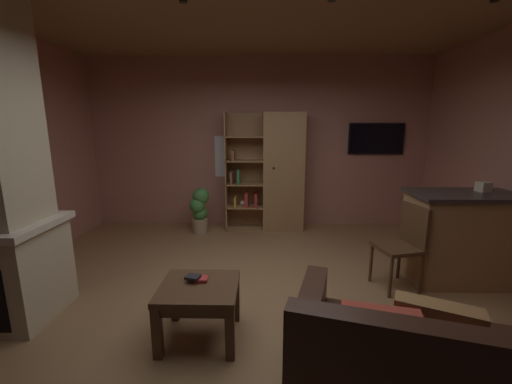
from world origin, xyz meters
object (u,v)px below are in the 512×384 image
object	(u,v)px
leather_couch	(428,377)
coffee_table	(199,296)
wall_mounted_tv	(376,139)
table_book_0	(201,279)
table_book_1	(193,277)
dining_chair	(404,241)
bookshelf_cabinet	(278,173)
tissue_box	(483,187)
potted_floor_plant	(200,209)
kitchen_bar_counter	(471,237)

from	to	relation	value
leather_couch	coffee_table	size ratio (longest dim) A/B	2.83
leather_couch	wall_mounted_tv	size ratio (longest dim) A/B	1.93
table_book_0	table_book_1	xyz separation A→B (m)	(-0.06, -0.01, 0.03)
table_book_0	dining_chair	size ratio (longest dim) A/B	0.12
bookshelf_cabinet	leather_couch	xyz separation A→B (m)	(0.73, -3.67, -0.66)
tissue_box	bookshelf_cabinet	bearing A→B (deg)	141.01
table_book_0	potted_floor_plant	distance (m)	2.64
bookshelf_cabinet	dining_chair	bearing A→B (deg)	-57.82
bookshelf_cabinet	tissue_box	distance (m)	2.83
tissue_box	table_book_1	xyz separation A→B (m)	(-3.02, -1.09, -0.56)
table_book_0	potted_floor_plant	bearing A→B (deg)	101.26
coffee_table	wall_mounted_tv	bearing A→B (deg)	52.23
dining_chair	potted_floor_plant	bearing A→B (deg)	145.48
table_book_0	dining_chair	distance (m)	2.20
kitchen_bar_counter	potted_floor_plant	xyz separation A→B (m)	(-3.37, 1.59, -0.11)
kitchen_bar_counter	potted_floor_plant	bearing A→B (deg)	154.78
leather_couch	coffee_table	bearing A→B (deg)	153.56
table_book_1	dining_chair	world-z (taller)	dining_chair
tissue_box	wall_mounted_tv	bearing A→B (deg)	104.93
tissue_box	wall_mounted_tv	world-z (taller)	wall_mounted_tv
tissue_box	dining_chair	distance (m)	1.10
table_book_0	wall_mounted_tv	bearing A→B (deg)	51.62
table_book_1	dining_chair	xyz separation A→B (m)	(2.10, 0.85, 0.01)
coffee_table	potted_floor_plant	distance (m)	2.71
table_book_0	wall_mounted_tv	xyz separation A→B (m)	(2.43, 3.07, 1.04)
dining_chair	table_book_1	bearing A→B (deg)	-157.99
leather_couch	potted_floor_plant	bearing A→B (deg)	120.49
bookshelf_cabinet	dining_chair	distance (m)	2.43
coffee_table	table_book_1	distance (m)	0.16
bookshelf_cabinet	coffee_table	xyz separation A→B (m)	(-0.77, -2.93, -0.58)
kitchen_bar_counter	potted_floor_plant	world-z (taller)	kitchen_bar_counter
bookshelf_cabinet	table_book_0	xyz separation A→B (m)	(-0.76, -2.86, -0.48)
tissue_box	dining_chair	world-z (taller)	tissue_box
potted_floor_plant	kitchen_bar_counter	bearing A→B (deg)	-25.22
potted_floor_plant	wall_mounted_tv	distance (m)	3.19
bookshelf_cabinet	kitchen_bar_counter	world-z (taller)	bookshelf_cabinet
tissue_box	leather_couch	size ratio (longest dim) A/B	0.07
bookshelf_cabinet	table_book_0	distance (m)	3.00
table_book_1	dining_chair	distance (m)	2.27
bookshelf_cabinet	coffee_table	world-z (taller)	bookshelf_cabinet
kitchen_bar_counter	dining_chair	size ratio (longest dim) A/B	1.50
kitchen_bar_counter	coffee_table	xyz separation A→B (m)	(-2.86, -1.08, -0.14)
leather_couch	dining_chair	xyz separation A→B (m)	(0.55, 1.65, 0.23)
bookshelf_cabinet	tissue_box	xyz separation A→B (m)	(2.20, -1.78, 0.12)
coffee_table	wall_mounted_tv	xyz separation A→B (m)	(2.44, 3.14, 1.15)
kitchen_bar_counter	leather_couch	size ratio (longest dim) A/B	0.77
dining_chair	wall_mounted_tv	world-z (taller)	wall_mounted_tv
tissue_box	table_book_0	bearing A→B (deg)	-159.97
kitchen_bar_counter	table_book_1	bearing A→B (deg)	-160.78
leather_couch	table_book_1	bearing A→B (deg)	152.70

